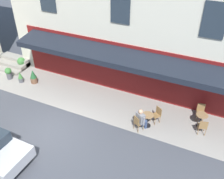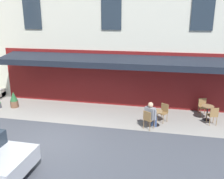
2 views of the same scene
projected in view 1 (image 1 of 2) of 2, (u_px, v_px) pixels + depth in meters
The scene contains 14 objects.
ground_plane at pixel (50, 132), 13.00m from camera, with size 70.00×70.00×0.00m, color #42444C.
sidewalk_cafe_terrace at pixel (133, 111), 14.39m from camera, with size 20.50×3.20×0.01m, color gray.
back_alley_steps at pixel (14, 62), 18.62m from camera, with size 2.40×1.75×0.60m.
cafe_table_near_entrance at pixel (201, 119), 13.09m from camera, with size 0.60×0.60×0.75m.
cafe_chair_wicker_under_awning at pixel (203, 126), 12.55m from camera, with size 0.49×0.49×0.91m.
cafe_chair_wicker_corner_right at pixel (201, 110), 13.57m from camera, with size 0.48×0.48×0.91m.
cafe_table_streetside at pixel (147, 119), 13.10m from camera, with size 0.60×0.60×0.75m.
cafe_chair_wicker_by_window at pixel (138, 122), 12.78m from camera, with size 0.55×0.55×0.91m.
cafe_chair_wicker_facing_street at pixel (157, 114), 13.33m from camera, with size 0.55×0.55×0.91m.
seated_patron_in_grey at pixel (141, 118), 12.79m from camera, with size 0.61×0.63×1.29m.
potted_plant_entrance_right at pixel (21, 62), 18.21m from camera, with size 0.56×0.56×0.80m.
potted_plant_by_steps at pixel (9, 73), 16.98m from camera, with size 0.43×0.43×0.82m.
potted_plant_under_sign at pixel (20, 77), 16.70m from camera, with size 0.33×0.33×0.75m.
potted_plant_entrance_left at pixel (33, 77), 16.57m from camera, with size 0.44×0.44×0.94m.
Camera 1 is at (-6.96, 7.22, 9.13)m, focal length 40.80 mm.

